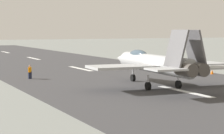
% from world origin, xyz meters
% --- Properties ---
extents(ground_plane, '(400.00, 400.00, 0.00)m').
position_xyz_m(ground_plane, '(0.00, 0.00, 0.00)').
color(ground_plane, gray).
extents(runway_strip, '(240.00, 26.00, 0.02)m').
position_xyz_m(runway_strip, '(-0.02, 0.00, 0.01)').
color(runway_strip, '#3A393B').
rests_on(runway_strip, ground).
extents(fighter_jet, '(17.15, 13.84, 5.54)m').
position_xyz_m(fighter_jet, '(4.74, 0.79, 2.34)').
color(fighter_jet, '#AAACAD').
rests_on(fighter_jet, ground).
extents(crew_person, '(0.61, 0.47, 1.59)m').
position_xyz_m(crew_person, '(16.81, 9.77, 0.80)').
color(crew_person, '#1E2338').
rests_on(crew_person, ground).
extents(marker_cone_mid, '(0.44, 0.44, 0.55)m').
position_xyz_m(marker_cone_mid, '(11.89, -11.92, 0.28)').
color(marker_cone_mid, orange).
rests_on(marker_cone_mid, ground).
extents(marker_cone_far, '(0.44, 0.44, 0.55)m').
position_xyz_m(marker_cone_far, '(23.40, -11.92, 0.28)').
color(marker_cone_far, orange).
rests_on(marker_cone_far, ground).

